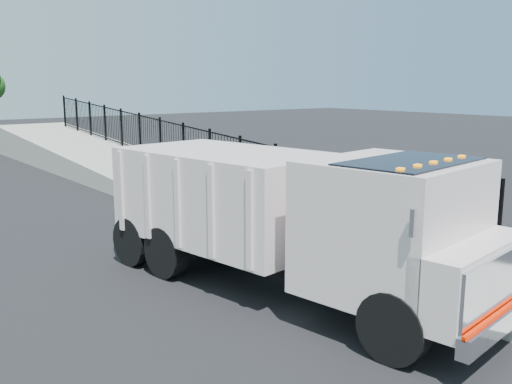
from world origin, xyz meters
TOP-DOWN VIEW (x-y plane):
  - ground at (0.00, 0.00)m, footprint 120.00×120.00m
  - sidewalk at (1.93, -2.00)m, footprint 3.55×12.00m
  - curb at (0.00, -2.00)m, footprint 0.30×12.00m
  - ramp at (2.12, 16.00)m, footprint 3.95×24.06m
  - iron_fence at (3.55, 12.00)m, footprint 0.10×28.00m
  - truck at (-1.43, -0.57)m, footprint 3.88×8.74m
  - worker at (1.45, -0.99)m, footprint 0.54×0.67m

SIDE VIEW (x-z plane):
  - ground at x=0.00m, z-range 0.00..0.00m
  - ramp at x=2.12m, z-range -1.60..1.60m
  - sidewalk at x=1.93m, z-range 0.00..0.12m
  - curb at x=0.00m, z-range 0.00..0.16m
  - iron_fence at x=3.55m, z-range 0.00..1.80m
  - worker at x=1.45m, z-range 0.12..1.72m
  - truck at x=-1.43m, z-range 0.18..3.07m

